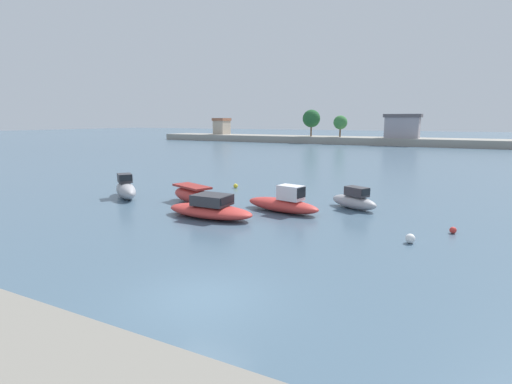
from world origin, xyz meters
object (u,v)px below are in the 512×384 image
at_px(moored_boat_2, 210,209).
at_px(mooring_buoy_1, 453,230).
at_px(moored_boat_4, 354,200).
at_px(mooring_buoy_3, 236,186).
at_px(mooring_buoy_0, 188,185).
at_px(moored_boat_0, 126,189).
at_px(mooring_buoy_2, 410,239).
at_px(moored_boat_3, 284,203).
at_px(moored_boat_1, 192,194).

bearing_deg(moored_boat_2, mooring_buoy_1, 12.89).
height_order(moored_boat_4, mooring_buoy_3, moored_boat_4).
bearing_deg(mooring_buoy_0, mooring_buoy_1, -14.75).
bearing_deg(moored_boat_0, mooring_buoy_3, 92.86).
bearing_deg(mooring_buoy_3, mooring_buoy_2, -31.92).
bearing_deg(mooring_buoy_2, mooring_buoy_0, 156.71).
relative_size(moored_boat_3, mooring_buoy_3, 14.40).
distance_m(moored_boat_3, mooring_buoy_0, 11.70).
xyz_separation_m(moored_boat_0, moored_boat_2, (8.49, -2.07, -0.13)).
height_order(moored_boat_0, moored_boat_2, moored_boat_0).
distance_m(moored_boat_0, moored_boat_4, 15.41).
bearing_deg(mooring_buoy_2, moored_boat_4, 124.51).
relative_size(moored_boat_0, mooring_buoy_2, 9.48).
bearing_deg(moored_boat_0, mooring_buoy_1, 38.42).
xyz_separation_m(moored_boat_1, moored_boat_4, (9.83, 3.13, -0.03)).
bearing_deg(moored_boat_4, moored_boat_1, -135.65).
height_order(moored_boat_2, mooring_buoy_3, moored_boat_2).
height_order(moored_boat_0, moored_boat_1, moored_boat_0).
bearing_deg(mooring_buoy_3, moored_boat_0, -123.41).
bearing_deg(moored_boat_2, moored_boat_0, 165.87).
xyz_separation_m(moored_boat_2, mooring_buoy_1, (11.98, 2.84, -0.33)).
distance_m(moored_boat_0, mooring_buoy_0, 6.02).
bearing_deg(moored_boat_2, mooring_buoy_3, 112.49).
xyz_separation_m(moored_boat_0, moored_boat_4, (14.89, 3.98, -0.10)).
relative_size(moored_boat_0, mooring_buoy_1, 12.60).
bearing_deg(mooring_buoy_2, moored_boat_3, 157.92).
xyz_separation_m(moored_boat_1, mooring_buoy_3, (-0.41, 6.19, -0.37)).
relative_size(mooring_buoy_1, mooring_buoy_2, 0.75).
relative_size(moored_boat_1, mooring_buoy_3, 11.15).
xyz_separation_m(moored_boat_2, mooring_buoy_2, (10.40, 0.23, -0.28)).
bearing_deg(moored_boat_2, mooring_buoy_2, 0.81).
relative_size(moored_boat_1, mooring_buoy_0, 14.40).
relative_size(moored_boat_0, moored_boat_3, 0.79).
xyz_separation_m(moored_boat_1, mooring_buoy_1, (15.42, -0.08, -0.38)).
relative_size(moored_boat_3, mooring_buoy_2, 11.99).
bearing_deg(mooring_buoy_0, moored_boat_2, -46.12).
distance_m(mooring_buoy_1, mooring_buoy_3, 17.03).
distance_m(moored_boat_4, mooring_buoy_0, 14.25).
bearing_deg(moored_boat_0, moored_boat_2, 22.58).
bearing_deg(moored_boat_3, mooring_buoy_2, -11.05).
xyz_separation_m(moored_boat_2, mooring_buoy_3, (-3.85, 9.10, -0.31)).
bearing_deg(mooring_buoy_0, moored_boat_4, -7.97).
bearing_deg(mooring_buoy_2, moored_boat_1, 168.99).
bearing_deg(moored_boat_0, mooring_buoy_2, 30.70).
xyz_separation_m(moored_boat_0, moored_boat_3, (11.45, 1.18, -0.10)).
distance_m(moored_boat_2, moored_boat_3, 4.39).
height_order(mooring_buoy_2, mooring_buoy_3, mooring_buoy_2).
bearing_deg(mooring_buoy_1, mooring_buoy_3, 158.40).
height_order(moored_boat_0, mooring_buoy_0, moored_boat_0).
bearing_deg(moored_boat_3, mooring_buoy_3, 150.33).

